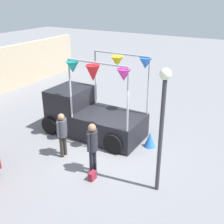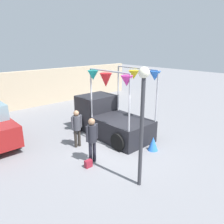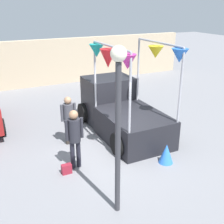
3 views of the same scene
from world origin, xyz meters
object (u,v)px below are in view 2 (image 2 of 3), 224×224
handbag (88,164)px  person_customer (92,136)px  person_vendor (77,125)px  folded_kite_bundle_azure (153,144)px  vendor_truck (108,117)px  street_lamp (142,112)px

handbag → person_customer: bearing=29.7°
person_customer → person_vendor: bearing=78.1°
person_customer → folded_kite_bundle_azure: (2.50, -0.96, -0.78)m
handbag → folded_kite_bundle_azure: folded_kite_bundle_azure is taller
person_customer → handbag: size_ratio=6.34×
vendor_truck → person_vendor: vendor_truck is taller
handbag → street_lamp: street_lamp is taller
person_vendor → street_lamp: bearing=-91.1°
person_vendor → handbag: bearing=-111.4°
person_customer → street_lamp: bearing=-83.5°
vendor_truck → person_vendor: bearing=-172.6°
person_customer → person_vendor: person_customer is taller
folded_kite_bundle_azure → person_vendor: bearing=131.7°
person_customer → street_lamp: size_ratio=0.47×
vendor_truck → street_lamp: street_lamp is taller
vendor_truck → person_customer: bearing=-143.1°
person_vendor → handbag: size_ratio=5.97×
person_vendor → folded_kite_bundle_azure: (2.19, -2.46, -0.71)m
vendor_truck → folded_kite_bundle_azure: size_ratio=6.88×
handbag → folded_kite_bundle_azure: 2.96m
vendor_truck → street_lamp: size_ratio=1.10×
person_vendor → handbag: 2.02m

